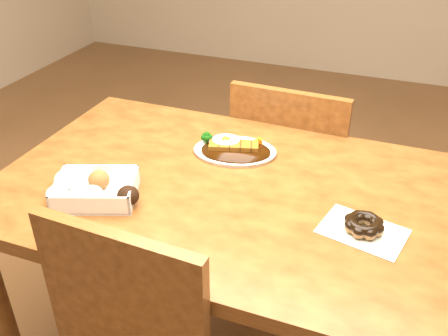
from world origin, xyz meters
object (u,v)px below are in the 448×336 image
(table, at_px, (220,213))
(donut_box, at_px, (93,189))
(katsu_curry_plate, at_px, (234,149))
(chair_far, at_px, (292,176))
(pon_de_ring, at_px, (364,225))

(table, height_order, donut_box, donut_box)
(katsu_curry_plate, relative_size, donut_box, 1.10)
(chair_far, relative_size, katsu_curry_plate, 3.20)
(chair_far, distance_m, donut_box, 0.85)
(donut_box, bearing_deg, katsu_curry_plate, 54.66)
(katsu_curry_plate, distance_m, pon_de_ring, 0.48)
(table, xyz_separation_m, donut_box, (-0.28, -0.18, 0.13))
(pon_de_ring, bearing_deg, chair_far, 116.63)
(chair_far, distance_m, pon_de_ring, 0.74)
(table, bearing_deg, donut_box, -146.96)
(katsu_curry_plate, height_order, pon_de_ring, katsu_curry_plate)
(katsu_curry_plate, relative_size, pon_de_ring, 1.26)
(katsu_curry_plate, bearing_deg, table, -81.66)
(table, height_order, pon_de_ring, pon_de_ring)
(table, height_order, katsu_curry_plate, katsu_curry_plate)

